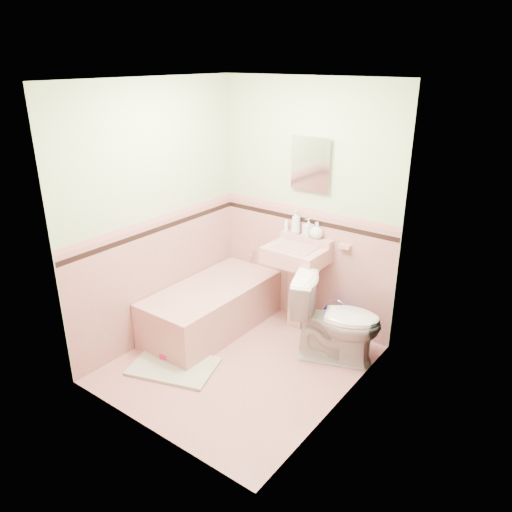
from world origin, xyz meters
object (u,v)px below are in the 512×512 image
Objects in this scene: soap_bottle_left at (296,222)px; bucket at (335,324)px; bathtub at (212,309)px; medicine_cabinet at (311,164)px; soap_bottle_right at (317,230)px; toilet at (337,320)px; shoe at (168,357)px; sink at (295,288)px; soap_bottle_mid at (308,227)px.

bucket is at bearing -8.24° from soap_bottle_left.
medicine_cabinet is (0.68, 0.74, 1.47)m from bathtub.
soap_bottle_left is (0.55, 0.71, 0.87)m from bathtub.
soap_bottle_right is 0.93m from toilet.
soap_bottle_left reaches higher than bucket.
soap_bottle_right is at bearing 165.46° from bucket.
bathtub is 10.67× the size of shoe.
sink is 6.48× the size of shoe.
sink is 0.68m from soap_bottle_left.
soap_bottle_mid reaches higher than soap_bottle_right.
soap_bottle_mid is at bearing 45.57° from bathtub.
bathtub is 1.78m from medicine_cabinet.
soap_bottle_left reaches higher than soap_bottle_right.
soap_bottle_right reaches higher than shoe.
soap_bottle_right is (0.11, 0.18, 0.60)m from sink.
toilet reaches higher than bucket.
soap_bottle_right is 1.89m from shoe.
shoe is (-0.72, -1.43, -1.00)m from soap_bottle_right.
toilet is 1.61m from shoe.
sink reaches higher than toilet.
medicine_cabinet reaches higher than shoe.
bucket is (0.42, 0.10, -0.32)m from sink.
toilet reaches higher than shoe.
sink is 1.44m from shoe.
soap_bottle_mid is 1.86m from shoe.
medicine_cabinet is 0.63m from soap_bottle_mid.
medicine_cabinet reaches higher than sink.
sink is 1.11× the size of toilet.
soap_bottle_left reaches higher than bathtub.
soap_bottle_mid is 0.23× the size of toilet.
shoe is at bearing -83.99° from bathtub.
sink is at bearing -95.11° from soap_bottle_mid.
sink is 4.84× the size of soap_bottle_mid.
soap_bottle_right is at bearing 28.39° from toilet.
soap_bottle_left is 1.32× the size of soap_bottle_mid.
medicine_cabinet is 2.51× the size of soap_bottle_mid.
medicine_cabinet is at bearing 165.43° from bucket.
medicine_cabinet is at bearing 47.42° from bathtub.
sink is at bearing 37.93° from bathtub.
soap_bottle_mid is 0.10m from soap_bottle_right.
bucket is (-0.19, 0.36, -0.27)m from toilet.
soap_bottle_mid reaches higher than bucket.
toilet is at bearing -30.46° from soap_bottle_left.
toilet is at bearing -62.04° from bucket.
medicine_cabinet is 0.62m from soap_bottle_left.
soap_bottle_mid is at bearing 168.88° from bucket.
soap_bottle_right is at bearing 0.00° from soap_bottle_left.
shoe is (0.08, -0.72, -0.17)m from bathtub.
soap_bottle_mid is 1.11× the size of soap_bottle_right.
bathtub is 5.51× the size of bucket.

